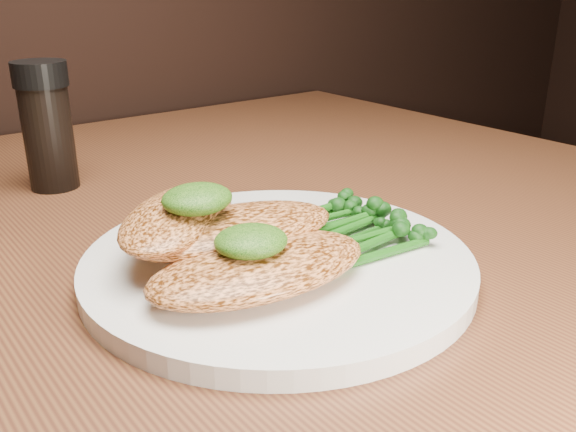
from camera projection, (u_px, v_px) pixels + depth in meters
plate at (278, 263)px, 0.44m from camera, size 0.28×0.28×0.01m
chicken_front at (260, 267)px, 0.39m from camera, size 0.16×0.09×0.02m
chicken_mid at (234, 229)px, 0.43m from camera, size 0.16×0.10×0.02m
chicken_back at (178, 216)px, 0.43m from camera, size 0.15×0.14×0.02m
pesto_front at (251, 241)px, 0.39m from camera, size 0.06×0.05×0.02m
pesto_back at (197, 199)px, 0.42m from camera, size 0.05×0.05×0.02m
broccolini_bundle at (329, 227)px, 0.46m from camera, size 0.16×0.13×0.02m
pepper_grinder at (47, 126)px, 0.60m from camera, size 0.05×0.05×0.13m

